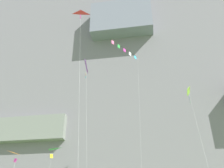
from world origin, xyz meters
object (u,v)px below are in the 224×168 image
kite_delta_mid_left (18,160)px  kite_delta_near_cliff (48,155)px  kite_delta_mid_center (80,16)px  kite_diamond_high_center (86,69)px  kite_banner_front_field (125,55)px  kite_diamond_far_right (190,96)px

kite_delta_mid_left → kite_delta_near_cliff: 3.63m
kite_delta_mid_center → kite_diamond_high_center: bearing=96.0°
kite_delta_mid_left → kite_delta_near_cliff: (2.61, 2.27, 1.09)m
kite_delta_near_cliff → kite_banner_front_field: (9.86, 3.00, 16.48)m
kite_diamond_far_right → kite_diamond_high_center: kite_diamond_high_center is taller
kite_delta_mid_center → kite_delta_near_cliff: bearing=126.2°
kite_banner_front_field → kite_diamond_far_right: bearing=-17.7°
kite_diamond_far_right → kite_delta_near_cliff: (-18.35, -0.29, -6.87)m
kite_diamond_far_right → kite_diamond_high_center: (-13.97, -0.55, 5.36)m
kite_delta_mid_center → kite_banner_front_field: 11.02m
kite_delta_mid_center → kite_delta_mid_left: bearing=148.8°
kite_delta_mid_left → kite_banner_front_field: size_ratio=0.33×
kite_delta_mid_left → kite_delta_near_cliff: size_ratio=0.90×
kite_diamond_high_center → kite_diamond_far_right: bearing=2.3°
kite_delta_mid_center → kite_delta_mid_left: 19.46m
kite_diamond_far_right → kite_delta_near_cliff: bearing=-179.1°
kite_delta_near_cliff → kite_banner_front_field: kite_banner_front_field is taller
kite_delta_mid_center → kite_delta_mid_left: size_ratio=2.90×
kite_diamond_far_right → kite_delta_near_cliff: size_ratio=1.81×
kite_diamond_high_center → kite_delta_mid_left: bearing=-164.0°
kite_diamond_far_right → kite_delta_mid_left: bearing=-173.0°
kite_diamond_high_center → kite_banner_front_field: 7.66m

